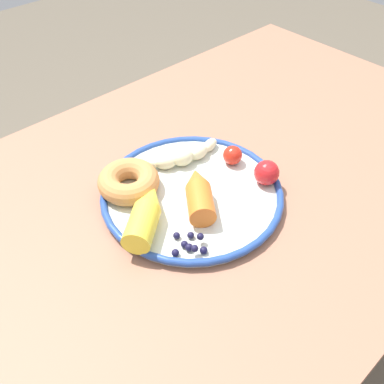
{
  "coord_description": "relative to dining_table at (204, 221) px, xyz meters",
  "views": [
    {
      "loc": [
        -0.38,
        -0.38,
        1.23
      ],
      "look_at": [
        -0.04,
        -0.01,
        0.75
      ],
      "focal_mm": 40.0,
      "sensor_mm": 36.0,
      "label": 1
    }
  ],
  "objects": [
    {
      "name": "ground_plane",
      "position": [
        0.0,
        0.0,
        -0.64
      ],
      "size": [
        6.0,
        6.0,
        0.0
      ],
      "primitive_type": "plane",
      "color": "brown"
    },
    {
      "name": "dining_table",
      "position": [
        0.0,
        0.0,
        0.0
      ],
      "size": [
        1.22,
        0.73,
        0.74
      ],
      "color": "#9B664E",
      "rests_on": "ground_plane"
    },
    {
      "name": "plate",
      "position": [
        -0.04,
        -0.01,
        0.1
      ],
      "size": [
        0.3,
        0.3,
        0.02
      ],
      "color": "silver",
      "rests_on": "dining_table"
    },
    {
      "name": "banana",
      "position": [
        0.0,
        0.06,
        0.12
      ],
      "size": [
        0.16,
        0.07,
        0.03
      ],
      "color": "beige",
      "rests_on": "plate"
    },
    {
      "name": "carrot_orange",
      "position": [
        -0.04,
        -0.03,
        0.12
      ],
      "size": [
        0.1,
        0.11,
        0.04
      ],
      "color": "orange",
      "rests_on": "plate"
    },
    {
      "name": "carrot_yellow",
      "position": [
        -0.14,
        -0.01,
        0.13
      ],
      "size": [
        0.12,
        0.11,
        0.04
      ],
      "color": "yellow",
      "rests_on": "plate"
    },
    {
      "name": "donut",
      "position": [
        -0.11,
        0.07,
        0.12
      ],
      "size": [
        0.14,
        0.14,
        0.04
      ],
      "primitive_type": "torus",
      "rotation": [
        0.0,
        0.0,
        2.52
      ],
      "color": "#C38247",
      "rests_on": "plate"
    },
    {
      "name": "blueberry_pile",
      "position": [
        -0.12,
        -0.09,
        0.11
      ],
      "size": [
        0.05,
        0.06,
        0.02
      ],
      "color": "#191638",
      "rests_on": "plate"
    },
    {
      "name": "tomato_near",
      "position": [
        0.07,
        0.0,
        0.12
      ],
      "size": [
        0.03,
        0.03,
        0.03
      ],
      "primitive_type": "sphere",
      "color": "red",
      "rests_on": "plate"
    },
    {
      "name": "tomato_mid",
      "position": [
        0.07,
        -0.07,
        0.13
      ],
      "size": [
        0.04,
        0.04,
        0.04
      ],
      "primitive_type": "sphere",
      "color": "red",
      "rests_on": "plate"
    }
  ]
}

